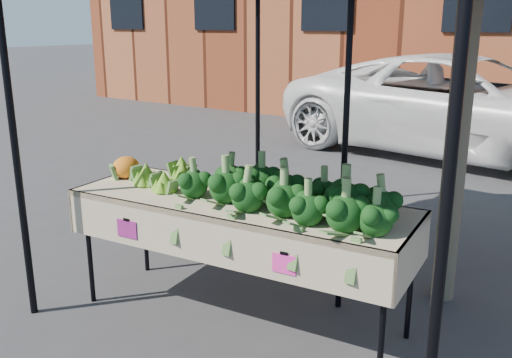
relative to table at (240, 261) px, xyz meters
name	(u,v)px	position (x,y,z in m)	size (l,w,h in m)	color
ground	(226,323)	(-0.04, -0.11, -0.45)	(90.00, 90.00, 0.00)	#343437
table	(240,261)	(0.00, 0.00, 0.00)	(2.47, 1.05, 0.90)	#C8B294
canopy	(307,120)	(0.15, 0.65, 0.92)	(3.16, 3.16, 2.74)	black
broccoli_heap	(286,187)	(0.36, 0.03, 0.60)	(1.57, 0.60, 0.29)	black
romanesco_cluster	(170,169)	(-0.66, 0.04, 0.56)	(0.45, 0.59, 0.22)	#7CA832
cauliflower_pair	(126,165)	(-1.05, -0.05, 0.55)	(0.22, 0.22, 0.20)	orange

